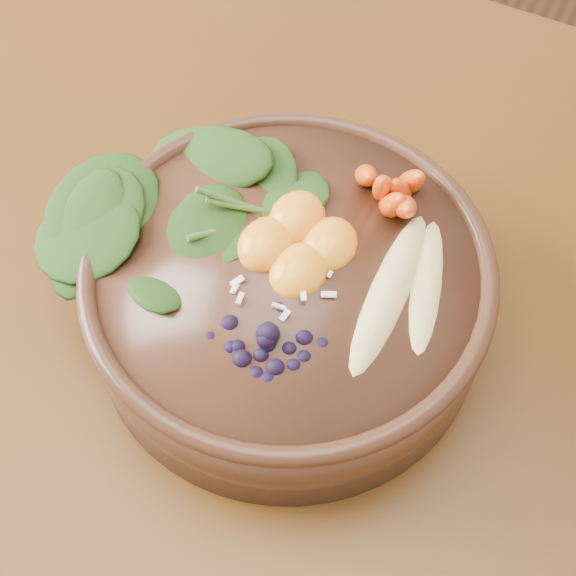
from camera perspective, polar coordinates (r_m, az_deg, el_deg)
name	(u,v)px	position (r m, az deg, el deg)	size (l,w,h in m)	color
ground	(177,486)	(1.41, -7.89, -13.77)	(4.00, 4.00, 0.00)	#381E0F
dining_table	(101,267)	(0.83, -13.14, 1.43)	(1.60, 0.90, 0.75)	#331C0C
stoneware_bowl	(288,295)	(0.63, 0.00, -0.49)	(0.31, 0.31, 0.08)	#472A1B
kale_heap	(251,167)	(0.62, -2.66, 8.61)	(0.20, 0.18, 0.05)	#1E4412
carrot_cluster	(392,160)	(0.61, 7.38, 9.03)	(0.06, 0.06, 0.09)	#EC541A
banana_halves	(410,277)	(0.58, 8.70, 0.80)	(0.08, 0.18, 0.03)	#E0CC84
mandarin_cluster	(298,231)	(0.59, 0.72, 4.05)	(0.09, 0.10, 0.03)	orange
blueberry_pile	(266,323)	(0.54, -1.56, -2.51)	(0.14, 0.11, 0.04)	black
coconut_flakes	(283,285)	(0.58, -0.38, 0.18)	(0.10, 0.08, 0.01)	white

